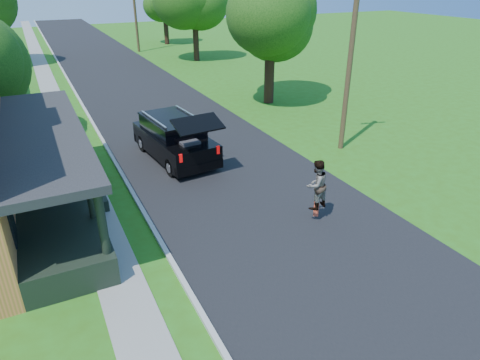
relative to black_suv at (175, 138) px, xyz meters
name	(u,v)px	position (x,y,z in m)	size (l,w,h in m)	color
ground	(311,251)	(1.40, -8.86, -0.98)	(140.00, 140.00, 0.00)	#2E6213
street	(144,98)	(1.40, 11.14, -0.98)	(8.00, 120.00, 0.02)	black
curb	(82,105)	(-2.65, 11.14, -0.98)	(0.15, 120.00, 0.12)	#ABABA6
sidewalk	(57,108)	(-4.20, 11.14, -0.98)	(1.30, 120.00, 0.03)	gray
black_suv	(175,138)	(0.00, 0.00, 0.00)	(2.62, 5.70, 2.57)	black
skateboarder	(316,185)	(2.53, -7.36, 0.39)	(0.97, 0.83, 1.75)	black
skateboard	(316,206)	(2.71, -7.23, -0.53)	(0.43, 0.37, 0.71)	#9C260D
tree_right_near	(270,15)	(8.51, 6.44, 4.42)	(5.28, 5.07, 8.12)	black
utility_pole_near	(351,55)	(7.66, -2.31, 3.44)	(1.49, 0.48, 8.58)	#3D2C1C
utility_pole_far	(135,7)	(5.90, 30.17, 3.52)	(1.64, 0.58, 8.71)	#3D2C1C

